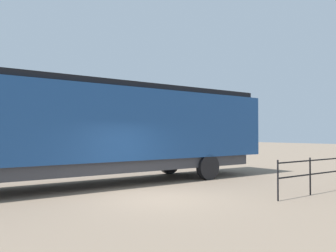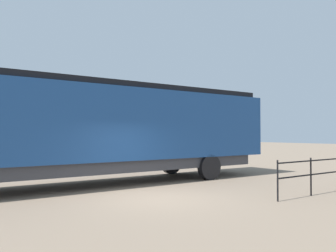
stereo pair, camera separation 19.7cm
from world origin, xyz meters
name	(u,v)px [view 1 (the left image)]	position (x,y,z in m)	size (l,w,h in m)	color
ground_plane	(155,198)	(0.00, 0.00, 0.00)	(120.00, 120.00, 0.00)	#84705B
locomotive	(82,127)	(-3.64, -0.89, 2.25)	(3.12, 17.93, 3.98)	navy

